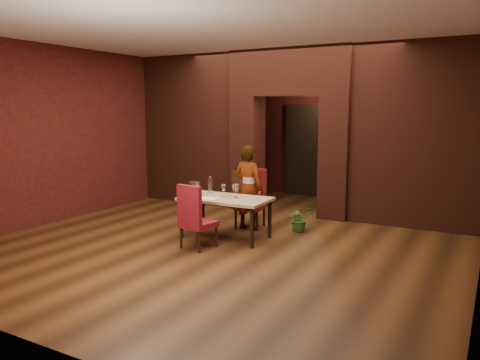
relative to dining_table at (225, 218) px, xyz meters
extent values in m
plane|color=#422710|center=(0.16, 0.22, -0.33)|extent=(8.00, 8.00, 0.00)
cube|color=silver|center=(0.16, 0.22, 2.87)|extent=(7.00, 8.00, 0.04)
cube|color=maroon|center=(0.16, 4.22, 1.27)|extent=(7.00, 0.04, 3.20)
cube|color=maroon|center=(0.16, -3.78, 1.27)|extent=(7.00, 0.04, 3.20)
cube|color=maroon|center=(-3.34, 0.22, 1.27)|extent=(0.04, 8.00, 3.20)
cube|color=maroon|center=(-0.79, 2.22, 0.82)|extent=(0.55, 0.55, 2.30)
cube|color=maroon|center=(1.11, 2.22, 0.82)|extent=(0.55, 0.55, 2.30)
cube|color=maroon|center=(0.16, 2.22, 2.42)|extent=(2.45, 0.55, 0.90)
cube|color=maroon|center=(-2.21, 2.22, 1.27)|extent=(2.28, 0.35, 3.20)
cube|color=maroon|center=(2.52, 2.22, 1.27)|extent=(2.28, 0.35, 3.20)
cube|color=#AB4A31|center=(-0.79, 1.93, 0.22)|extent=(0.40, 0.03, 0.50)
cube|color=black|center=(-0.24, 4.16, 0.72)|extent=(0.90, 0.08, 2.10)
cube|color=black|center=(-0.24, 4.12, 0.72)|extent=(1.02, 0.04, 2.22)
cube|color=tan|center=(0.00, 0.00, 0.00)|extent=(1.42, 0.83, 0.66)
cube|color=maroon|center=(0.04, 0.77, 0.18)|extent=(0.52, 0.52, 1.02)
cube|color=maroon|center=(-0.06, -0.68, 0.15)|extent=(0.50, 0.50, 0.97)
imported|color=silver|center=(0.06, 0.67, 0.40)|extent=(0.56, 0.40, 1.45)
cube|color=white|center=(-0.19, -0.21, 0.33)|extent=(0.32, 0.28, 0.00)
cylinder|color=silver|center=(-0.50, -0.14, 0.45)|extent=(0.19, 0.19, 0.23)
cylinder|color=white|center=(-0.40, 0.18, 0.48)|extent=(0.07, 0.07, 0.30)
imported|color=#306221|center=(0.89, 0.95, -0.11)|extent=(0.52, 0.51, 0.44)
camera|label=1|loc=(3.76, -6.28, 1.73)|focal=35.00mm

